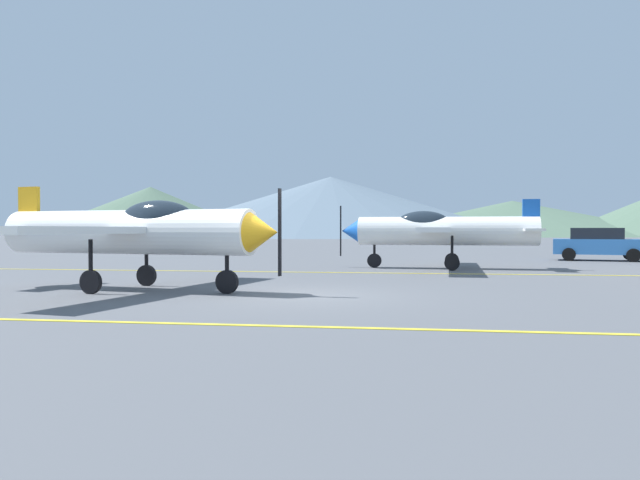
# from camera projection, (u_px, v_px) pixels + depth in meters

# --- Properties ---
(ground_plane) EXTENTS (400.00, 400.00, 0.00)m
(ground_plane) POSITION_uv_depth(u_px,v_px,m) (300.00, 296.00, 14.60)
(ground_plane) COLOR #54565B
(apron_line_near) EXTENTS (80.00, 0.16, 0.01)m
(apron_line_near) POSITION_uv_depth(u_px,v_px,m) (248.00, 325.00, 10.05)
(apron_line_near) COLOR yellow
(apron_line_near) RESTS_ON ground_plane
(apron_line_far) EXTENTS (80.00, 0.16, 0.01)m
(apron_line_far) POSITION_uv_depth(u_px,v_px,m) (340.00, 273.00, 22.24)
(apron_line_far) COLOR yellow
(apron_line_far) RESTS_ON ground_plane
(airplane_near) EXTENTS (7.94, 9.07, 2.72)m
(airplane_near) POSITION_uv_depth(u_px,v_px,m) (137.00, 230.00, 15.83)
(airplane_near) COLOR white
(airplane_near) RESTS_ON ground_plane
(airplane_mid) EXTENTS (7.87, 9.07, 2.72)m
(airplane_mid) POSITION_uv_depth(u_px,v_px,m) (439.00, 230.00, 24.60)
(airplane_mid) COLOR white
(airplane_mid) RESTS_ON ground_plane
(car_sedan) EXTENTS (4.59, 2.75, 1.62)m
(car_sedan) POSITION_uv_depth(u_px,v_px,m) (599.00, 244.00, 30.75)
(car_sedan) COLOR #3372BF
(car_sedan) RESTS_ON ground_plane
(hill_left) EXTENTS (61.82, 61.82, 12.87)m
(hill_left) POSITION_uv_depth(u_px,v_px,m) (150.00, 211.00, 166.25)
(hill_left) COLOR #4C6651
(hill_left) RESTS_ON ground_plane
(hill_centerleft) EXTENTS (84.81, 84.81, 13.21)m
(hill_centerleft) POSITION_uv_depth(u_px,v_px,m) (331.00, 206.00, 138.33)
(hill_centerleft) COLOR slate
(hill_centerleft) RESTS_ON ground_plane
(hill_centerright) EXTENTS (80.27, 80.27, 8.51)m
(hill_centerright) POSITION_uv_depth(u_px,v_px,m) (512.00, 218.00, 152.67)
(hill_centerright) COLOR #4C6651
(hill_centerright) RESTS_ON ground_plane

